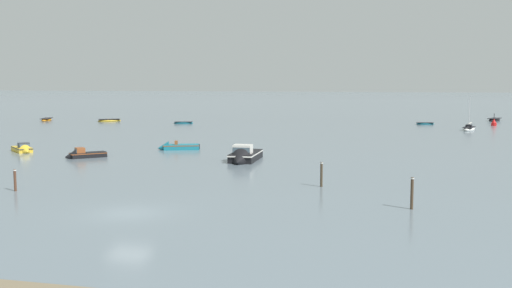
{
  "coord_description": "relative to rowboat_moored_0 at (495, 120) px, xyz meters",
  "views": [
    {
      "loc": [
        15.08,
        -30.69,
        7.65
      ],
      "look_at": [
        -0.92,
        35.26,
        0.36
      ],
      "focal_mm": 41.09,
      "sensor_mm": 36.0,
      "label": 1
    }
  ],
  "objects": [
    {
      "name": "motorboat_moored_2",
      "position": [
        -32.56,
        -67.53,
        0.17
      ],
      "size": [
        2.53,
        6.66,
        2.48
      ],
      "rotation": [
        0.0,
        0.0,
        4.75
      ],
      "color": "black",
      "rests_on": "ground"
    },
    {
      "name": "ground_plane",
      "position": [
        -33.39,
        -90.5,
        -0.2
      ],
      "size": [
        800.0,
        800.0,
        0.0
      ],
      "primitive_type": "plane",
      "color": "slate"
    },
    {
      "name": "mooring_post_left",
      "position": [
        -44.19,
        -85.95,
        0.53
      ],
      "size": [
        0.22,
        0.22,
        1.7
      ],
      "color": "#523323",
      "rests_on": "ground"
    },
    {
      "name": "sailboat_moored_0",
      "position": [
        -7.36,
        -24.32,
        0.04
      ],
      "size": [
        2.78,
        5.14,
        5.51
      ],
      "rotation": [
        0.0,
        0.0,
        4.44
      ],
      "color": "white",
      "rests_on": "ground"
    },
    {
      "name": "motorboat_moored_4",
      "position": [
        -57.66,
        -65.97,
        0.03
      ],
      "size": [
        4.05,
        3.76,
        1.56
      ],
      "rotation": [
        0.0,
        0.0,
        5.57
      ],
      "color": "gold",
      "rests_on": "ground"
    },
    {
      "name": "channel_buoy",
      "position": [
        -2.09,
        -13.3,
        0.26
      ],
      "size": [
        0.9,
        0.9,
        2.3
      ],
      "color": "red",
      "rests_on": "ground"
    },
    {
      "name": "rowboat_moored_0",
      "position": [
        0.0,
        0.0,
        0.0
      ],
      "size": [
        3.39,
        4.96,
        0.74
      ],
      "rotation": [
        0.0,
        0.0,
        1.15
      ],
      "color": "black",
      "rests_on": "ground"
    },
    {
      "name": "rowboat_moored_5",
      "position": [
        -56.04,
        -21.48,
        -0.05
      ],
      "size": [
        3.7,
        2.03,
        0.55
      ],
      "rotation": [
        0.0,
        0.0,
        0.25
      ],
      "color": "#197084",
      "rests_on": "ground"
    },
    {
      "name": "mooring_post_right",
      "position": [
        -17.36,
        -85.43,
        0.71
      ],
      "size": [
        0.22,
        0.22,
        2.15
      ],
      "color": "#423323",
      "rests_on": "ground"
    },
    {
      "name": "motorboat_moored_3",
      "position": [
        -42.54,
        -59.84,
        0.02
      ],
      "size": [
        4.9,
        3.11,
        1.59
      ],
      "rotation": [
        0.0,
        0.0,
        3.5
      ],
      "color": "#197084",
      "rests_on": "ground"
    },
    {
      "name": "rowboat_moored_1",
      "position": [
        -13.53,
        -13.2,
        -0.07
      ],
      "size": [
        3.29,
        1.59,
        0.5
      ],
      "rotation": [
        0.0,
        0.0,
        0.17
      ],
      "color": "#197084",
      "rests_on": "ground"
    },
    {
      "name": "motorboat_moored_0",
      "position": [
        -49.05,
        -68.66,
        0.03
      ],
      "size": [
        3.93,
        3.8,
        1.55
      ],
      "rotation": [
        0.0,
        0.0,
        3.89
      ],
      "color": "black",
      "rests_on": "ground"
    },
    {
      "name": "rowboat_moored_3",
      "position": [
        -84.86,
        -20.18,
        -0.01
      ],
      "size": [
        2.98,
        4.81,
        0.72
      ],
      "rotation": [
        0.0,
        0.0,
        1.91
      ],
      "color": "orange",
      "rests_on": "ground"
    },
    {
      "name": "rowboat_moored_6",
      "position": [
        -71.86,
        -19.39,
        -0.02
      ],
      "size": [
        4.39,
        3.64,
        0.68
      ],
      "rotation": [
        0.0,
        0.0,
        3.74
      ],
      "color": "gold",
      "rests_on": "ground"
    },
    {
      "name": "mooring_post_near",
      "position": [
        -23.59,
        -79.2,
        0.65
      ],
      "size": [
        0.22,
        0.22,
        2.01
      ],
      "color": "#3E3323",
      "rests_on": "ground"
    }
  ]
}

